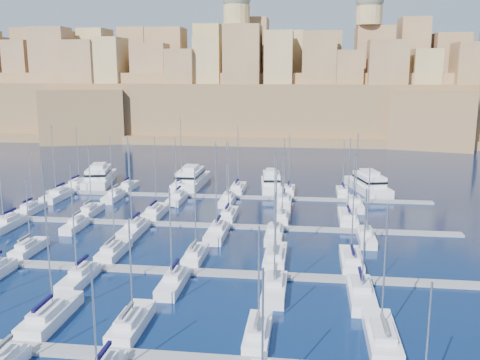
# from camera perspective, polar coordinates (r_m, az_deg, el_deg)

# --- Properties ---
(ground) EXTENTS (600.00, 600.00, 0.00)m
(ground) POSITION_cam_1_polar(r_m,az_deg,el_deg) (84.95, -4.01, -6.91)
(ground) COLOR #051131
(ground) RESTS_ON ground
(pontoon_near) EXTENTS (84.00, 2.00, 0.40)m
(pontoon_near) POSITION_cam_1_polar(r_m,az_deg,el_deg) (54.73, -11.35, -17.90)
(pontoon_near) COLOR slate
(pontoon_near) RESTS_ON ground
(pontoon_mid_near) EXTENTS (84.00, 2.00, 0.40)m
(pontoon_mid_near) POSITION_cam_1_polar(r_m,az_deg,el_deg) (73.86, -5.86, -9.68)
(pontoon_mid_near) COLOR slate
(pontoon_mid_near) RESTS_ON ground
(pontoon_mid_far) EXTENTS (84.00, 2.00, 0.40)m
(pontoon_mid_far) POSITION_cam_1_polar(r_m,az_deg,el_deg) (94.26, -2.82, -4.88)
(pontoon_mid_far) COLOR slate
(pontoon_mid_far) RESTS_ON ground
(pontoon_far) EXTENTS (84.00, 2.00, 0.40)m
(pontoon_far) POSITION_cam_1_polar(r_m,az_deg,el_deg) (115.24, -0.90, -1.80)
(pontoon_far) COLOR slate
(pontoon_far) RESTS_ON ground
(sailboat_2) EXTENTS (3.11, 10.36, 17.83)m
(sailboat_2) POSITION_cam_1_polar(r_m,az_deg,el_deg) (63.55, -19.58, -13.41)
(sailboat_2) COLOR white
(sailboat_2) RESTS_ON ground
(sailboat_3) EXTENTS (2.75, 9.16, 12.33)m
(sailboat_3) POSITION_cam_1_polar(r_m,az_deg,el_deg) (59.63, -11.51, -14.72)
(sailboat_3) COLOR white
(sailboat_3) RESTS_ON ground
(sailboat_4) EXTENTS (2.46, 8.21, 12.23)m
(sailboat_4) POSITION_cam_1_polar(r_m,az_deg,el_deg) (56.59, 1.92, -16.01)
(sailboat_4) COLOR white
(sailboat_4) RESTS_ON ground
(sailboat_5) EXTENTS (3.01, 10.03, 14.61)m
(sailboat_5) POSITION_cam_1_polar(r_m,az_deg,el_deg) (57.71, 14.87, -15.80)
(sailboat_5) COLOR white
(sailboat_5) RESTS_ON ground
(sailboat_13) EXTENTS (2.42, 8.06, 11.36)m
(sailboat_13) POSITION_cam_1_polar(r_m,az_deg,el_deg) (86.93, -21.59, -6.79)
(sailboat_13) COLOR white
(sailboat_13) RESTS_ON ground
(sailboat_14) EXTENTS (2.73, 9.09, 13.48)m
(sailboat_14) POSITION_cam_1_polar(r_m,az_deg,el_deg) (81.97, -13.32, -7.35)
(sailboat_14) COLOR white
(sailboat_14) RESTS_ON ground
(sailboat_15) EXTENTS (2.53, 8.44, 13.43)m
(sailboat_15) POSITION_cam_1_polar(r_m,az_deg,el_deg) (78.28, -4.80, -7.99)
(sailboat_15) COLOR white
(sailboat_15) RESTS_ON ground
(sailboat_16) EXTENTS (2.97, 9.90, 15.08)m
(sailboat_16) POSITION_cam_1_polar(r_m,az_deg,el_deg) (77.45, 3.78, -8.17)
(sailboat_16) COLOR white
(sailboat_16) RESTS_ON ground
(sailboat_17) EXTENTS (2.93, 9.75, 15.83)m
(sailboat_17) POSITION_cam_1_polar(r_m,az_deg,el_deg) (77.52, 11.78, -8.38)
(sailboat_17) COLOR white
(sailboat_17) RESTS_ON ground
(sailboat_20) EXTENTS (2.60, 8.65, 12.52)m
(sailboat_20) POSITION_cam_1_polar(r_m,az_deg,el_deg) (73.02, -16.79, -9.95)
(sailboat_20) COLOR white
(sailboat_20) RESTS_ON ground
(sailboat_21) EXTENTS (2.60, 8.67, 13.36)m
(sailboat_21) POSITION_cam_1_polar(r_m,az_deg,el_deg) (69.04, -7.16, -10.80)
(sailboat_21) COLOR white
(sailboat_21) RESTS_ON ground
(sailboat_22) EXTENTS (2.74, 9.15, 13.29)m
(sailboat_22) POSITION_cam_1_polar(r_m,az_deg,el_deg) (66.93, 3.70, -11.47)
(sailboat_22) COLOR white
(sailboat_22) RESTS_ON ground
(sailboat_23) EXTENTS (2.95, 9.83, 14.11)m
(sailboat_23) POSITION_cam_1_polar(r_m,az_deg,el_deg) (66.85, 12.79, -11.76)
(sailboat_23) COLOR white
(sailboat_23) RESTS_ON ground
(sailboat_24) EXTENTS (2.44, 8.15, 12.32)m
(sailboat_24) POSITION_cam_1_polar(r_m,az_deg,el_deg) (110.87, -21.37, -2.88)
(sailboat_24) COLOR white
(sailboat_24) RESTS_ON ground
(sailboat_25) EXTENTS (2.46, 8.19, 12.87)m
(sailboat_25) POSITION_cam_1_polar(r_m,az_deg,el_deg) (105.71, -15.65, -3.18)
(sailboat_25) COLOR white
(sailboat_25) RESTS_ON ground
(sailboat_26) EXTENTS (2.92, 9.73, 15.27)m
(sailboat_26) POSITION_cam_1_polar(r_m,az_deg,el_deg) (102.22, -8.99, -3.37)
(sailboat_26) COLOR white
(sailboat_26) RESTS_ON ground
(sailboat_27) EXTENTS (2.68, 8.94, 14.42)m
(sailboat_27) POSITION_cam_1_polar(r_m,az_deg,el_deg) (98.90, -1.26, -3.75)
(sailboat_27) COLOR white
(sailboat_27) RESTS_ON ground
(sailboat_28) EXTENTS (2.41, 8.03, 12.29)m
(sailboat_28) POSITION_cam_1_polar(r_m,az_deg,el_deg) (97.53, 4.50, -4.02)
(sailboat_28) COLOR white
(sailboat_28) RESTS_ON ground
(sailboat_29) EXTENTS (3.18, 10.58, 15.55)m
(sailboat_29) POSITION_cam_1_polar(r_m,az_deg,el_deg) (98.91, 11.41, -3.96)
(sailboat_29) COLOR white
(sailboat_29) RESTS_ON ground
(sailboat_30) EXTENTS (2.93, 9.76, 16.54)m
(sailboat_30) POSITION_cam_1_polar(r_m,az_deg,el_deg) (101.37, -23.70, -4.35)
(sailboat_30) COLOR white
(sailboat_30) RESTS_ON ground
(sailboat_31) EXTENTS (2.27, 7.57, 11.74)m
(sailboat_31) POSITION_cam_1_polar(r_m,az_deg,el_deg) (96.72, -17.20, -4.65)
(sailboat_31) COLOR white
(sailboat_31) RESTS_ON ground
(sailboat_32) EXTENTS (2.99, 9.96, 15.84)m
(sailboat_32) POSITION_cam_1_polar(r_m,az_deg,el_deg) (91.73, -11.31, -5.20)
(sailboat_32) COLOR white
(sailboat_32) RESTS_ON ground
(sailboat_33) EXTENTS (2.92, 9.74, 16.08)m
(sailboat_33) POSITION_cam_1_polar(r_m,az_deg,el_deg) (88.41, -2.46, -5.62)
(sailboat_33) COLOR white
(sailboat_33) RESTS_ON ground
(sailboat_34) EXTENTS (2.71, 9.03, 14.79)m
(sailboat_34) POSITION_cam_1_polar(r_m,az_deg,el_deg) (87.69, 3.69, -5.79)
(sailboat_34) COLOR white
(sailboat_34) RESTS_ON ground
(sailboat_35) EXTENTS (2.56, 8.52, 12.60)m
(sailboat_35) POSITION_cam_1_polar(r_m,az_deg,el_deg) (88.30, 13.31, -5.98)
(sailboat_35) COLOR white
(sailboat_35) RESTS_ON ground
(sailboat_36) EXTENTS (2.86, 9.55, 14.63)m
(sailboat_36) POSITION_cam_1_polar(r_m,az_deg,el_deg) (130.85, -16.86, -0.43)
(sailboat_36) COLOR white
(sailboat_36) RESTS_ON ground
(sailboat_37) EXTENTS (2.49, 8.30, 12.87)m
(sailboat_37) POSITION_cam_1_polar(r_m,az_deg,el_deg) (125.73, -11.80, -0.66)
(sailboat_37) COLOR white
(sailboat_37) RESTS_ON ground
(sailboat_38) EXTENTS (3.19, 10.63, 16.99)m
(sailboat_38) POSITION_cam_1_polar(r_m,az_deg,el_deg) (123.40, -6.29, -0.69)
(sailboat_38) COLOR white
(sailboat_38) RESTS_ON ground
(sailboat_39) EXTENTS (2.92, 9.72, 15.04)m
(sailboat_39) POSITION_cam_1_polar(r_m,az_deg,el_deg) (120.58, -0.25, -0.92)
(sailboat_39) COLOR white
(sailboat_39) RESTS_ON ground
(sailboat_40) EXTENTS (2.59, 8.63, 13.55)m
(sailboat_40) POSITION_cam_1_polar(r_m,az_deg,el_deg) (119.12, 5.21, -1.14)
(sailboat_40) COLOR white
(sailboat_40) RESTS_ON ground
(sailboat_41) EXTENTS (2.52, 8.41, 12.53)m
(sailboat_41) POSITION_cam_1_polar(r_m,az_deg,el_deg) (119.20, 10.87, -1.30)
(sailboat_41) COLOR white
(sailboat_41) RESTS_ON ground
(sailboat_42) EXTENTS (3.10, 10.32, 16.21)m
(sailboat_42) POSITION_cam_1_polar(r_m,az_deg,el_deg) (120.31, -18.89, -1.58)
(sailboat_42) COLOR white
(sailboat_42) RESTS_ON ground
(sailboat_43) EXTENTS (2.52, 8.39, 13.83)m
(sailboat_43) POSITION_cam_1_polar(r_m,az_deg,el_deg) (116.39, -13.34, -1.71)
(sailboat_43) COLOR white
(sailboat_43) RESTS_ON ground
(sailboat_44) EXTENTS (2.65, 8.83, 13.91)m
(sailboat_44) POSITION_cam_1_polar(r_m,az_deg,el_deg) (112.09, -6.72, -1.98)
(sailboat_44) COLOR white
(sailboat_44) RESTS_ON ground
(sailboat_45) EXTENTS (2.58, 8.59, 13.46)m
(sailboat_45) POSITION_cam_1_polar(r_m,az_deg,el_deg) (110.15, -1.35, -2.15)
(sailboat_45) COLOR white
(sailboat_45) RESTS_ON ground
(sailboat_46) EXTENTS (3.06, 10.21, 14.23)m
(sailboat_46) POSITION_cam_1_polar(r_m,az_deg,el_deg) (108.27, 4.68, -2.42)
(sailboat_46) COLOR white
(sailboat_46) RESTS_ON ground
(sailboat_47) EXTENTS (2.89, 9.63, 15.43)m
(sailboat_47) POSITION_cam_1_polar(r_m,az_deg,el_deg) (108.86, 12.15, -2.57)
(sailboat_47) COLOR white
(sailboat_47) RESTS_ON ground
(motor_yacht_a) EXTENTS (9.19, 19.21, 5.25)m
(motor_yacht_a) POSITION_cam_1_polar(r_m,az_deg,el_deg) (133.61, -14.77, 0.35)
(motor_yacht_a) COLOR white
(motor_yacht_a) RESTS_ON ground
(motor_yacht_b) EXTENTS (5.85, 18.86, 5.25)m
(motor_yacht_b) POSITION_cam_1_polar(r_m,az_deg,el_deg) (127.03, -5.25, 0.12)
(motor_yacht_b) COLOR white
(motor_yacht_b) RESTS_ON ground
(motor_yacht_c) EXTENTS (5.87, 14.79, 5.25)m
(motor_yacht_c) POSITION_cam_1_polar(r_m,az_deg,el_deg) (122.26, 3.35, -0.30)
(motor_yacht_c) COLOR white
(motor_yacht_c) RESTS_ON ground
(motor_yacht_d) EXTENTS (9.58, 18.49, 5.25)m
(motor_yacht_d) POSITION_cam_1_polar(r_m,az_deg,el_deg) (124.31, 13.51, -0.41)
(motor_yacht_d) COLOR white
(motor_yacht_d) RESTS_ON ground
(fortified_city) EXTENTS (460.00, 108.95, 59.52)m
(fortified_city) POSITION_cam_1_polar(r_m,az_deg,el_deg) (235.07, 3.40, 8.63)
(fortified_city) COLOR brown
(fortified_city) RESTS_ON ground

